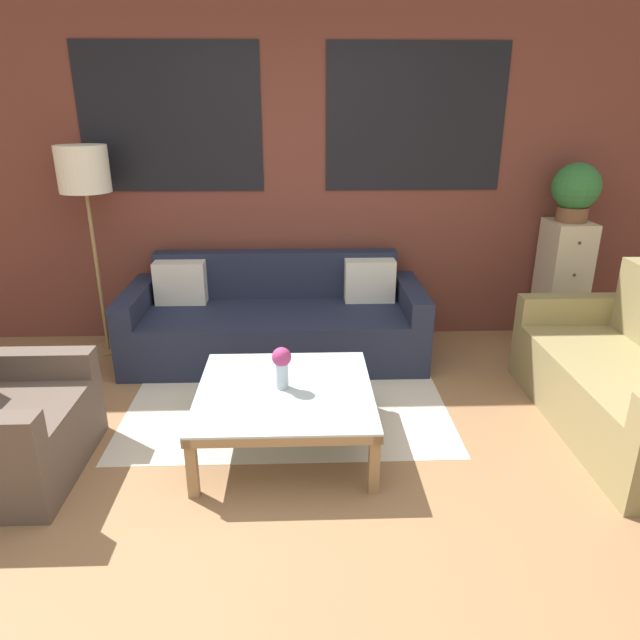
{
  "coord_description": "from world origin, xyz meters",
  "views": [
    {
      "loc": [
        0.04,
        -2.29,
        1.89
      ],
      "look_at": [
        0.16,
        1.27,
        0.55
      ],
      "focal_mm": 32.0,
      "sensor_mm": 36.0,
      "label": 1
    }
  ],
  "objects": [
    {
      "name": "ground_plane",
      "position": [
        0.0,
        0.0,
        0.0
      ],
      "size": [
        16.0,
        16.0,
        0.0
      ],
      "primitive_type": "plane",
      "color": "#8E6642"
    },
    {
      "name": "wall_back_brick",
      "position": [
        0.0,
        2.44,
        1.41
      ],
      "size": [
        8.4,
        0.09,
        2.8
      ],
      "color": "brown",
      "rests_on": "ground_plane"
    },
    {
      "name": "rug",
      "position": [
        -0.06,
        1.22,
        0.0
      ],
      "size": [
        2.12,
        1.57,
        0.0
      ],
      "color": "beige",
      "rests_on": "ground_plane"
    },
    {
      "name": "couch_dark",
      "position": [
        -0.16,
        1.95,
        0.28
      ],
      "size": [
        2.3,
        0.88,
        0.78
      ],
      "color": "#1E2338",
      "rests_on": "ground_plane"
    },
    {
      "name": "settee_vintage",
      "position": [
        2.06,
        0.74,
        0.31
      ],
      "size": [
        0.8,
        1.65,
        0.92
      ],
      "color": "olive",
      "rests_on": "ground_plane"
    },
    {
      "name": "coffee_table",
      "position": [
        -0.06,
        0.64,
        0.32
      ],
      "size": [
        1.01,
        1.01,
        0.37
      ],
      "color": "silver",
      "rests_on": "ground_plane"
    },
    {
      "name": "floor_lamp",
      "position": [
        -1.56,
        2.09,
        1.39
      ],
      "size": [
        0.37,
        0.37,
        1.63
      ],
      "color": "olive",
      "rests_on": "ground_plane"
    },
    {
      "name": "drawer_cabinet",
      "position": [
        2.2,
        2.16,
        0.51
      ],
      "size": [
        0.32,
        0.41,
        1.03
      ],
      "color": "#C6B793",
      "rests_on": "ground_plane"
    },
    {
      "name": "potted_plant",
      "position": [
        2.2,
        2.16,
        1.27
      ],
      "size": [
        0.37,
        0.37,
        0.46
      ],
      "color": "brown",
      "rests_on": "drawer_cabinet"
    },
    {
      "name": "flower_vase",
      "position": [
        -0.08,
        0.66,
        0.52
      ],
      "size": [
        0.11,
        0.11,
        0.25
      ],
      "color": "#ADBCC6",
      "rests_on": "coffee_table"
    }
  ]
}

